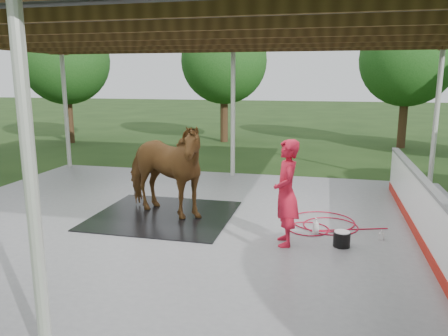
% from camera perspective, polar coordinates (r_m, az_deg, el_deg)
% --- Properties ---
extents(ground, '(100.00, 100.00, 0.00)m').
position_cam_1_polar(ground, '(9.27, -5.04, -7.48)').
color(ground, '#1E3814').
extents(concrete_slab, '(12.00, 10.00, 0.05)m').
position_cam_1_polar(concrete_slab, '(9.26, -5.05, -7.34)').
color(concrete_slab, slate).
rests_on(concrete_slab, ground).
extents(pavilion_structure, '(12.60, 10.60, 4.05)m').
position_cam_1_polar(pavilion_structure, '(8.80, -5.53, 17.69)').
color(pavilion_structure, beige).
rests_on(pavilion_structure, ground).
extents(dasher_board, '(0.16, 8.00, 1.15)m').
position_cam_1_polar(dasher_board, '(8.84, 24.63, -5.47)').
color(dasher_board, '#A5170D').
rests_on(dasher_board, concrete_slab).
extents(tree_belt, '(28.00, 28.00, 5.80)m').
position_cam_1_polar(tree_belt, '(9.56, -1.93, 16.20)').
color(tree_belt, '#382314').
rests_on(tree_belt, ground).
extents(rubber_mat, '(2.97, 2.78, 0.02)m').
position_cam_1_polar(rubber_mat, '(9.78, -7.89, -6.13)').
color(rubber_mat, black).
rests_on(rubber_mat, concrete_slab).
extents(horse, '(2.67, 1.94, 2.06)m').
position_cam_1_polar(horse, '(9.52, -8.07, -0.16)').
color(horse, brown).
rests_on(horse, rubber_mat).
extents(handler, '(0.61, 0.79, 1.93)m').
position_cam_1_polar(handler, '(7.92, 8.13, -3.23)').
color(handler, red).
rests_on(handler, concrete_slab).
extents(wash_bucket, '(0.30, 0.30, 0.28)m').
position_cam_1_polar(wash_bucket, '(8.25, 15.13, -8.90)').
color(wash_bucket, black).
rests_on(wash_bucket, concrete_slab).
extents(soap_bottle_a, '(0.17, 0.17, 0.33)m').
position_cam_1_polar(soap_bottle_a, '(8.73, 11.90, -7.44)').
color(soap_bottle_a, silver).
rests_on(soap_bottle_a, concrete_slab).
extents(soap_bottle_b, '(0.10, 0.10, 0.18)m').
position_cam_1_polar(soap_bottle_b, '(8.82, 19.84, -8.21)').
color(soap_bottle_b, '#338CD8').
rests_on(soap_bottle_b, concrete_slab).
extents(hose_coil, '(1.98, 1.64, 0.02)m').
position_cam_1_polar(hose_coil, '(9.36, 12.77, -7.15)').
color(hose_coil, '#A80C27').
rests_on(hose_coil, concrete_slab).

